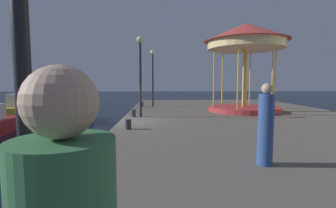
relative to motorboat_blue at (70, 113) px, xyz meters
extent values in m
plane|color=black|center=(3.99, -4.53, -0.60)|extent=(120.00, 120.00, 0.00)
cube|color=#5B564F|center=(10.66, -4.53, -0.20)|extent=(13.34, 28.05, 0.80)
cube|color=navy|center=(0.01, 0.24, -0.22)|extent=(1.80, 4.08, 0.76)
cube|color=beige|center=(-0.03, -0.69, 0.60)|extent=(1.21, 1.81, 0.88)
cube|color=#4C6070|center=(0.01, 0.19, 0.78)|extent=(0.98, 0.14, 0.39)
cube|color=gold|center=(-4.97, 3.39, -0.20)|extent=(2.88, 4.77, 0.81)
cube|color=beige|center=(-4.95, 3.25, 0.68)|extent=(1.82, 2.19, 0.94)
cube|color=#4C6070|center=(-5.11, 4.22, 0.87)|extent=(1.30, 0.31, 0.42)
cylinder|color=#B23333|center=(11.35, -0.89, 0.35)|extent=(4.45, 4.45, 0.30)
cylinder|color=gold|center=(11.35, -0.89, 2.31)|extent=(0.28, 0.28, 3.62)
cylinder|color=#F2E099|center=(11.35, -0.89, 4.37)|extent=(4.73, 4.73, 0.50)
cone|color=#C63D38|center=(11.35, -0.89, 5.18)|extent=(5.25, 5.25, 1.12)
cylinder|color=gold|center=(13.32, -0.89, 2.31)|extent=(0.08, 0.08, 3.62)
cylinder|color=gold|center=(12.34, 0.82, 2.31)|extent=(0.08, 0.08, 3.62)
cylinder|color=gold|center=(10.36, 0.82, 2.31)|extent=(0.08, 0.08, 3.62)
cylinder|color=gold|center=(9.37, -0.89, 2.31)|extent=(0.08, 0.08, 3.62)
cylinder|color=gold|center=(10.36, -2.61, 2.31)|extent=(0.08, 0.08, 3.62)
cylinder|color=gold|center=(12.34, -2.61, 2.31)|extent=(0.08, 0.08, 3.62)
cylinder|color=black|center=(4.91, -14.34, 2.00)|extent=(0.12, 0.12, 3.61)
cylinder|color=black|center=(4.91, -3.12, 2.16)|extent=(0.12, 0.12, 3.93)
sphere|color=#F9E5B2|center=(4.91, -3.12, 4.31)|extent=(0.36, 0.36, 0.36)
cylinder|color=black|center=(5.42, 2.48, 2.17)|extent=(0.12, 0.12, 3.94)
sphere|color=#F9E5B2|center=(5.42, 2.48, 4.32)|extent=(0.36, 0.36, 0.36)
cylinder|color=#2D2D33|center=(4.51, -3.11, 0.40)|extent=(0.24, 0.24, 0.40)
cylinder|color=#2D2D33|center=(4.68, -6.64, 0.40)|extent=(0.24, 0.24, 0.40)
cylinder|color=#2D2D33|center=(4.57, 2.22, 0.40)|extent=(0.24, 0.24, 0.40)
sphere|color=tan|center=(5.61, -15.40, 1.99)|extent=(0.24, 0.24, 0.24)
cylinder|color=#2D4C8C|center=(8.29, -10.94, 1.00)|extent=(0.34, 0.34, 1.60)
sphere|color=tan|center=(8.29, -10.94, 1.92)|extent=(0.24, 0.24, 0.24)
camera|label=1|loc=(5.92, -16.18, 2.05)|focal=25.89mm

